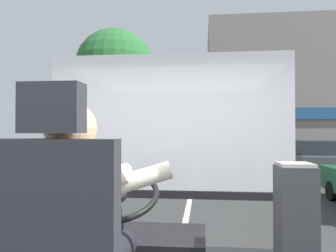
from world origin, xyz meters
name	(u,v)px	position (x,y,z in m)	size (l,w,h in m)	color
ground	(192,187)	(0.00, 8.80, -0.02)	(18.00, 44.00, 0.06)	#373737
bus_driver	(77,225)	(-0.18, -0.36, 1.36)	(0.79, 0.61, 0.81)	black
fare_box	(296,241)	(0.91, 0.37, 1.08)	(0.22, 0.24, 0.96)	#333338
windshield_panel	(169,141)	(0.00, 1.62, 1.65)	(2.50, 0.08, 1.48)	silver
street_tree	(115,68)	(-3.23, 11.26, 4.32)	(3.15, 3.15, 5.92)	#4C3828
shop_building	(312,94)	(6.83, 18.81, 4.01)	(12.35, 5.89, 8.02)	gray
parked_car_charcoal	(315,158)	(4.55, 11.30, 0.73)	(1.97, 3.95, 1.42)	#474C51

